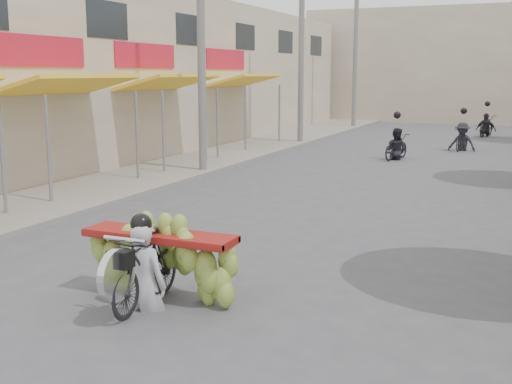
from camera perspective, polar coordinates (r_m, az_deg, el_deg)
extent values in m
plane|color=#505054|center=(7.21, -11.64, -14.63)|extent=(120.00, 120.00, 0.00)
cube|color=gray|center=(23.20, -4.75, 3.11)|extent=(4.00, 60.00, 0.12)
cube|color=#C3B59A|center=(24.96, -16.32, 10.02)|extent=(8.00, 40.00, 6.00)
cylinder|color=slate|center=(14.41, -21.61, 2.76)|extent=(0.08, 0.08, 2.55)
cube|color=yellow|center=(17.23, -16.36, 9.15)|extent=(1.77, 4.00, 0.53)
cylinder|color=slate|center=(15.42, -17.96, 3.45)|extent=(0.08, 0.08, 2.55)
cylinder|color=slate|center=(18.27, -10.53, 4.81)|extent=(0.08, 0.08, 2.55)
cube|color=red|center=(17.81, -18.74, 11.79)|extent=(0.10, 3.50, 0.80)
cube|color=yellow|center=(21.33, -7.70, 9.66)|extent=(1.77, 4.00, 0.53)
cylinder|color=slate|center=(19.44, -8.24, 5.21)|extent=(0.08, 0.08, 2.55)
cylinder|color=slate|center=(22.58, -3.46, 6.03)|extent=(0.08, 0.08, 2.55)
cube|color=red|center=(21.80, -9.79, 11.85)|extent=(0.10, 3.50, 0.80)
cube|color=yellow|center=(26.66, -0.98, 9.90)|extent=(1.77, 4.00, 0.53)
cylinder|color=slate|center=(24.74, -0.95, 6.44)|extent=(0.08, 0.08, 2.55)
cylinder|color=slate|center=(28.06, 2.09, 6.91)|extent=(0.08, 0.08, 2.55)
cube|color=red|center=(27.03, -2.72, 11.70)|extent=(0.10, 3.50, 0.80)
cube|color=#1E2328|center=(20.21, -13.11, 14.69)|extent=(0.08, 2.00, 1.10)
cube|color=#1E2328|center=(24.43, -5.96, 14.13)|extent=(0.08, 2.00, 1.10)
cube|color=#1E2328|center=(28.89, -0.99, 13.62)|extent=(0.08, 2.00, 1.10)
cube|color=#1E2328|center=(33.51, 2.61, 13.18)|extent=(0.08, 2.00, 1.10)
cube|color=#1E2328|center=(38.22, 5.33, 12.82)|extent=(0.08, 2.00, 1.10)
cube|color=#C3B59A|center=(43.48, 18.55, 10.60)|extent=(20.00, 6.00, 7.00)
cylinder|color=slate|center=(19.63, -4.90, 13.29)|extent=(0.24, 0.24, 8.00)
cylinder|color=slate|center=(27.89, 4.05, 12.47)|extent=(0.24, 0.24, 8.00)
cylinder|color=slate|center=(36.50, 8.82, 11.91)|extent=(0.24, 0.24, 8.00)
imported|color=black|center=(8.58, -9.74, -6.81)|extent=(0.58, 1.74, 1.01)
cylinder|color=silver|center=(8.03, -12.30, -7.24)|extent=(0.10, 0.66, 0.66)
cube|color=black|center=(8.06, -11.94, -5.83)|extent=(0.28, 0.22, 0.22)
cylinder|color=silver|center=(8.08, -11.59, -4.15)|extent=(0.60, 0.05, 0.05)
cube|color=maroon|center=(8.76, -8.57, -3.85)|extent=(2.15, 0.55, 0.10)
imported|color=silver|center=(8.37, -10.07, -2.58)|extent=(0.62, 0.46, 1.73)
sphere|color=black|center=(8.20, -10.37, 3.07)|extent=(0.28, 0.28, 0.28)
imported|color=black|center=(23.43, 12.33, 3.93)|extent=(0.95, 1.69, 0.90)
imported|color=#222128|center=(23.36, 12.40, 5.58)|extent=(0.88, 0.65, 1.65)
sphere|color=black|center=(23.33, 12.44, 6.70)|extent=(0.26, 0.26, 0.26)
imported|color=black|center=(26.72, 17.85, 4.48)|extent=(0.71, 1.62, 0.92)
imported|color=#222128|center=(26.66, 17.93, 5.90)|extent=(1.14, 0.73, 1.65)
sphere|color=black|center=(26.63, 17.99, 6.88)|extent=(0.26, 0.26, 0.26)
imported|color=black|center=(33.25, 19.77, 5.53)|extent=(1.03, 1.89, 1.00)
imported|color=#222128|center=(33.21, 19.84, 6.60)|extent=(1.06, 0.74, 1.65)
sphere|color=black|center=(33.18, 19.89, 7.38)|extent=(0.26, 0.26, 0.26)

